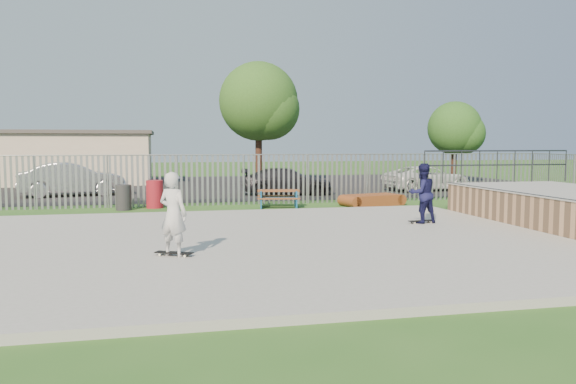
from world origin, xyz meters
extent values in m
plane|color=#2E5E20|center=(0.00, 0.00, 0.00)|extent=(120.00, 120.00, 0.00)
cube|color=#979792|center=(0.00, 0.00, 0.07)|extent=(15.00, 12.00, 0.15)
cube|color=tan|center=(9.50, 1.00, 0.53)|extent=(4.00, 7.00, 1.05)
cube|color=#9E9E99|center=(9.50, 1.00, 1.07)|extent=(4.05, 7.05, 0.04)
cylinder|color=#383A3F|center=(7.52, 1.00, 1.08)|extent=(0.06, 7.00, 0.06)
cube|color=brown|center=(2.17, 7.79, 0.65)|extent=(1.67, 0.88, 0.05)
cube|color=brown|center=(2.08, 7.26, 0.39)|extent=(1.61, 0.51, 0.04)
cube|color=brown|center=(2.26, 8.31, 0.39)|extent=(1.61, 0.51, 0.04)
cube|color=#135187|center=(2.17, 7.79, 0.33)|extent=(1.60, 1.46, 0.65)
cube|color=brown|center=(5.92, 7.63, 0.21)|extent=(2.35, 1.59, 0.43)
cylinder|color=maroon|center=(-2.46, 8.57, 0.53)|extent=(0.63, 0.63, 1.05)
cylinder|color=#2A292C|center=(-3.57, 8.08, 0.47)|extent=(0.56, 0.56, 0.94)
cube|color=black|center=(0.00, 19.00, 0.01)|extent=(40.00, 18.00, 0.02)
imported|color=silver|center=(-6.31, 14.23, 0.79)|extent=(4.94, 2.61, 1.55)
imported|color=black|center=(3.58, 12.71, 0.65)|extent=(4.55, 2.39, 1.26)
imported|color=white|center=(11.10, 13.47, 0.65)|extent=(4.83, 2.85, 1.26)
cube|color=beige|center=(-8.00, 23.00, 1.50)|extent=(10.00, 6.00, 3.00)
cube|color=#4C4742|center=(-8.00, 23.00, 3.10)|extent=(10.40, 6.40, 0.20)
cylinder|color=#41261A|center=(3.50, 20.62, 2.13)|extent=(0.41, 0.41, 4.25)
sphere|color=#2E551D|center=(3.50, 20.62, 4.97)|extent=(4.76, 4.76, 4.76)
cylinder|color=#3B2217|center=(15.15, 18.12, 1.44)|extent=(0.35, 0.35, 2.88)
sphere|color=#29521C|center=(15.15, 18.12, 3.36)|extent=(3.23, 3.23, 3.23)
cube|color=black|center=(5.19, 1.72, 0.21)|extent=(0.82, 0.31, 0.02)
cube|color=black|center=(-1.89, -1.60, 0.21)|extent=(0.80, 0.54, 0.02)
imported|color=#12133B|center=(5.19, 1.72, 1.01)|extent=(0.92, 0.77, 1.73)
imported|color=silver|center=(-1.89, -1.60, 1.01)|extent=(0.75, 0.71, 1.73)
camera|label=1|loc=(-2.00, -13.20, 2.46)|focal=35.00mm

